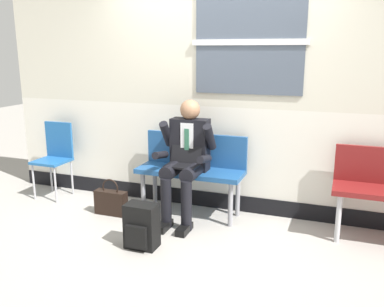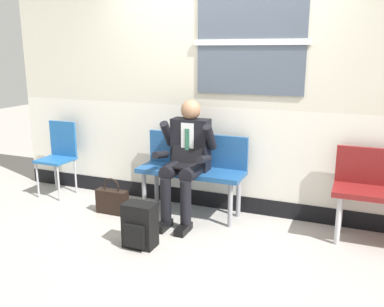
% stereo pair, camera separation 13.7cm
% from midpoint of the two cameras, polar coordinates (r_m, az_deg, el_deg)
% --- Properties ---
extents(ground_plane, '(18.00, 18.00, 0.00)m').
position_cam_midpoint_polar(ground_plane, '(4.38, 1.91, -9.80)').
color(ground_plane, '#9E9991').
extents(station_wall, '(5.29, 0.16, 3.13)m').
position_cam_midpoint_polar(station_wall, '(4.56, 4.74, 11.27)').
color(station_wall, beige).
rests_on(station_wall, ground).
extents(bench_with_person, '(1.15, 0.42, 0.88)m').
position_cam_midpoint_polar(bench_with_person, '(4.52, 1.02, -1.69)').
color(bench_with_person, navy).
rests_on(bench_with_person, ground).
extents(person_seated, '(0.57, 0.70, 1.27)m').
position_cam_midpoint_polar(person_seated, '(4.31, 0.09, -0.50)').
color(person_seated, black).
rests_on(person_seated, ground).
extents(backpack, '(0.29, 0.23, 0.42)m').
position_cam_midpoint_polar(backpack, '(3.88, -6.19, -9.84)').
color(backpack, black).
rests_on(backpack, ground).
extents(handbag, '(0.36, 0.12, 0.41)m').
position_cam_midpoint_polar(handbag, '(4.69, -10.08, -6.45)').
color(handbag, black).
rests_on(handbag, ground).
extents(folding_chair, '(0.38, 0.38, 0.91)m').
position_cam_midpoint_polar(folding_chair, '(5.39, -17.07, 0.29)').
color(folding_chair, '#1E5999').
rests_on(folding_chair, ground).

